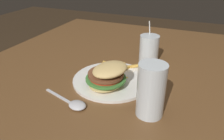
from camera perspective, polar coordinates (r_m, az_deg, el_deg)
dining_table at (r=0.87m, az=2.85°, el=-7.00°), size 1.52×1.32×0.73m
meal_plate_near at (r=0.79m, az=-0.64°, el=-1.82°), size 0.29×0.29×0.10m
beer_glass at (r=0.63m, az=10.12°, el=-5.72°), size 0.08×0.08×0.16m
juice_glass at (r=0.99m, az=9.62°, el=5.25°), size 0.09×0.09×0.18m
spoon at (r=0.70m, az=-9.46°, el=-8.87°), size 0.08×0.19×0.02m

